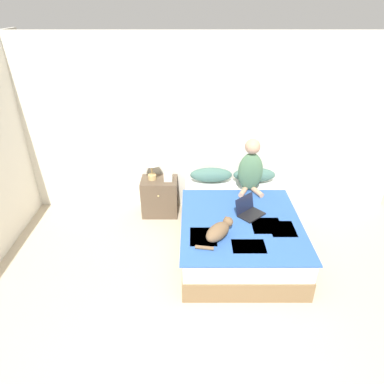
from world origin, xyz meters
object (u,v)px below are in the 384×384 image
Objects in this scene: pillow_near at (211,175)px; nightstand at (160,197)px; table_lamp at (151,160)px; pillow_far at (254,175)px; person_sitting at (250,168)px; bed at (238,230)px; tissue_box at (168,177)px; laptop_open at (249,211)px; cat_tabby at (219,231)px.

pillow_near is 1.08× the size of nightstand.
nightstand is 1.36× the size of table_lamp.
pillow_near is 0.64m from pillow_far.
person_sitting is 1.79× the size of table_lamp.
pillow_far is at bearing 69.87° from bed.
tissue_box is (-0.95, 0.80, 0.38)m from bed.
table_lamp reaches higher than pillow_far.
bed is at bearing -36.79° from nightstand.
person_sitting reaches higher than table_lamp.
nightstand is (-1.20, 0.83, -0.28)m from laptop_open.
person_sitting is 1.32× the size of nightstand.
person_sitting is at bearing -26.31° from pillow_near.
pillow_near reaches higher than nightstand.
person_sitting is at bearing 39.57° from laptop_open.
nightstand is (-0.77, -0.06, -0.34)m from pillow_near.
nightstand is (-1.29, 0.20, -0.57)m from person_sitting.
tissue_box is at bearing -173.36° from pillow_near.
nightstand is 0.37m from tissue_box.
pillow_near is at bearing 2.56° from table_lamp.
person_sitting is (-0.11, -0.26, 0.23)m from pillow_far.
laptop_open is at bearing -98.15° from person_sitting.
pillow_far is 0.92m from laptop_open.
pillow_far is 0.37m from person_sitting.
cat_tabby is at bearing -63.59° from tissue_box.
pillow_far is at bearing 14.91° from cat_tabby.
laptop_open reaches higher than tissue_box.
cat_tabby is 0.78× the size of nightstand.
pillow_near reaches higher than bed.
tissue_box is at bearing -8.25° from table_lamp.
pillow_far is (0.64, 0.00, 0.00)m from pillow_near.
bed is 0.33m from laptop_open.
laptop_open is at bearing -34.72° from nightstand.
cat_tabby is at bearing -120.32° from bed.
laptop_open is at bearing -63.93° from pillow_near.
person_sitting is 0.70m from laptop_open.
table_lamp is (-1.39, 0.22, 0.02)m from person_sitting.
table_lamp is 0.34m from tissue_box.
cat_tabby is 1.57m from nightstand.
table_lamp reaches higher than laptop_open.
person_sitting is 1.87× the size of laptop_open.
pillow_far is at bearing 66.79° from person_sitting.
table_lamp is 3.02× the size of tissue_box.
pillow_near is 0.84m from nightstand.
laptop_open is at bearing -37.54° from tissue_box.
nightstand is at bearing -177.64° from pillow_far.
person_sitting is at bearing -8.89° from nightstand.
table_lamp is (-0.10, 0.02, 0.59)m from nightstand.
pillow_near is at bearing 110.15° from bed.
bed is 4.95× the size of laptop_open.
nightstand is at bearing -175.68° from pillow_near.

